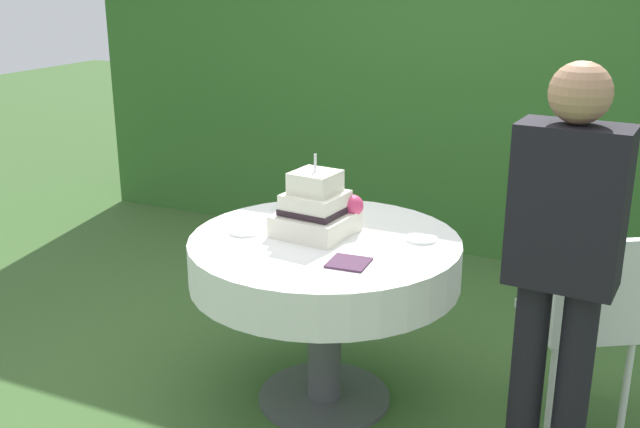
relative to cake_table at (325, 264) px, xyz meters
The scene contains 10 objects.
ground_plane 0.66m from the cake_table, ahead, with size 20.00×20.00×0.00m, color #3D602D.
foliage_hedge 2.52m from the cake_table, 90.00° to the left, with size 5.67×0.66×2.85m, color #336628.
cake_table is the anchor object (origin of this frame).
wedding_cake 0.24m from the cake_table, 142.13° to the left, with size 0.34×0.33×0.35m.
serving_plate_near 0.37m from the cake_table, 166.05° to the right, with size 0.13×0.13×0.01m, color white.
serving_plate_far 0.45m from the cake_table, 141.16° to the left, with size 0.12×0.12×0.01m, color white.
serving_plate_left 0.43m from the cake_table, 22.31° to the left, with size 0.13×0.13×0.01m, color white.
napkin_stack 0.33m from the cake_table, 47.28° to the right, with size 0.15×0.15×0.01m, color #4C2D47.
garden_chair 1.10m from the cake_table, 12.68° to the left, with size 0.55×0.55×0.89m.
standing_person 1.07m from the cake_table, 14.30° to the right, with size 0.37×0.23×1.60m.
Camera 1 is at (1.26, -2.75, 1.87)m, focal length 42.43 mm.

